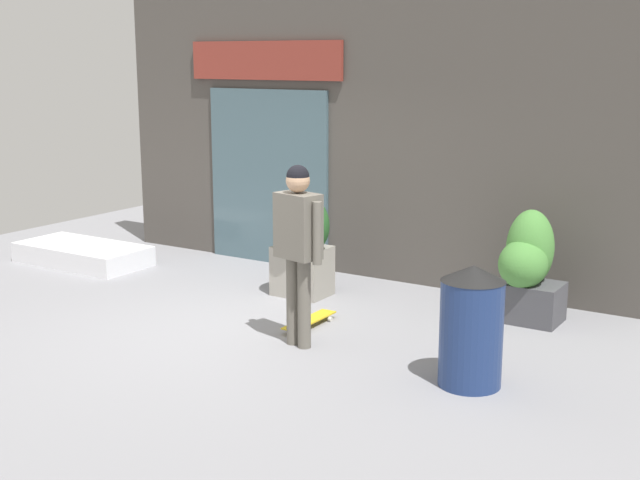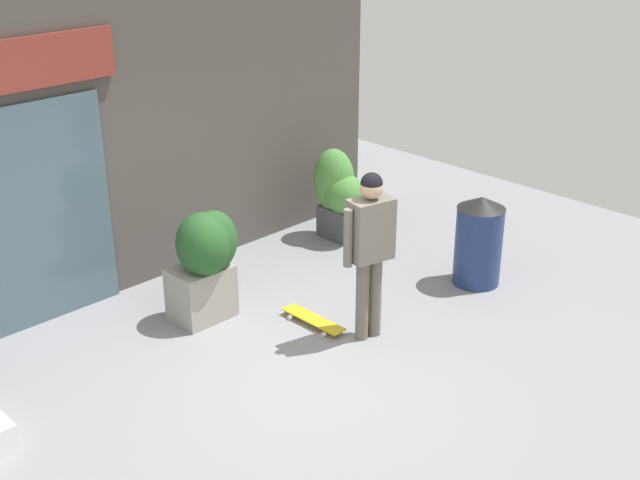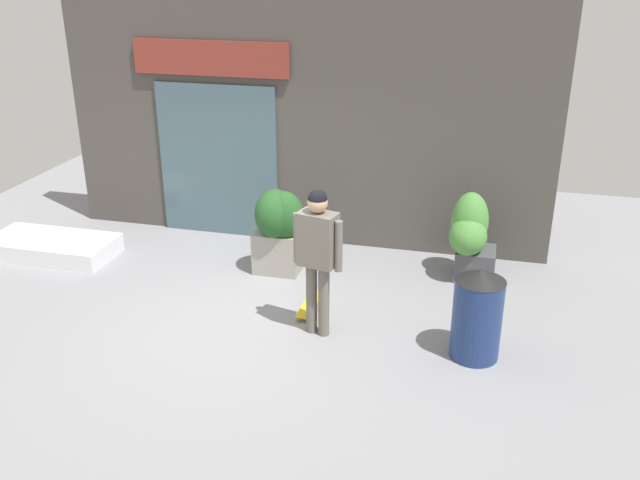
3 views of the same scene
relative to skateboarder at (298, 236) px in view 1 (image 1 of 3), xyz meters
The scene contains 8 objects.
ground_plane 1.46m from the skateboarder, behind, with size 12.00×12.00×0.00m, color gray.
building_facade 3.05m from the skateboarder, 109.97° to the left, with size 7.35×0.31×3.62m.
skateboarder is the anchor object (origin of this frame).
skateboard 1.21m from the skateboarder, 113.04° to the left, with size 0.23×0.80×0.08m.
planter_box_left 1.78m from the skateboarder, 122.34° to the left, with size 0.72×0.62×1.23m.
planter_box_right 2.61m from the skateboarder, 50.64° to the left, with size 0.64×0.76×1.20m.
trash_bin 1.90m from the skateboarder, ahead, with size 0.55×0.55×1.07m.
snow_ledge 4.63m from the skateboarder, 164.52° to the left, with size 1.85×0.90×0.27m, color white.
Camera 1 is at (5.33, -6.61, 2.78)m, focal length 47.28 mm.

